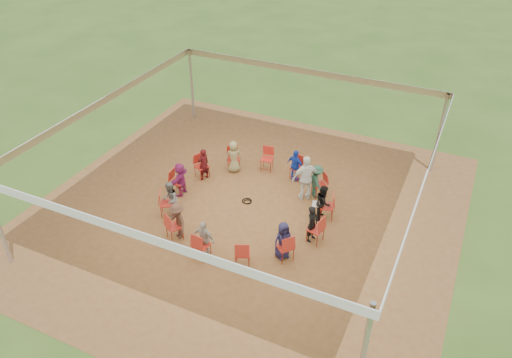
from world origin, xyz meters
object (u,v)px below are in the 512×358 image
at_px(chair_2, 297,168).
at_px(person_seated_0, 323,202).
at_px(person_seated_5, 180,179).
at_px(standing_person, 306,178).
at_px(person_seated_3, 234,157).
at_px(chair_5, 202,166).
at_px(laptop, 318,202).
at_px(chair_10, 243,253).
at_px(person_seated_7, 177,221).
at_px(chair_1, 319,185).
at_px(chair_7, 167,203).
at_px(person_seated_2, 295,166).
at_px(chair_4, 233,159).
at_px(chair_8, 174,226).
at_px(person_seated_4, 203,164).
at_px(chair_9, 201,245).
at_px(chair_0, 327,206).
at_px(cable_coil, 247,201).
at_px(chair_6, 178,182).
at_px(person_seated_1, 316,181).
at_px(person_seated_8, 204,239).
at_px(person_seated_6, 170,199).
at_px(chair_3, 267,159).
at_px(person_seated_10, 312,224).
at_px(person_seated_9, 283,240).

bearing_deg(chair_2, person_seated_0, 149.66).
distance_m(person_seated_5, standing_person, 4.17).
bearing_deg(person_seated_5, chair_2, 125.57).
bearing_deg(person_seated_3, chair_5, 8.23).
bearing_deg(laptop, chair_2, 21.34).
bearing_deg(chair_10, person_seated_7, 149.66).
bearing_deg(chair_1, chair_7, 83.08).
bearing_deg(person_seated_2, chair_1, 171.77).
bearing_deg(chair_4, person_seated_5, 30.34).
distance_m(chair_8, person_seated_4, 3.29).
height_order(chair_9, person_seated_4, person_seated_4).
bearing_deg(person_seated_4, chair_2, 140.03).
distance_m(person_seated_2, standing_person, 1.16).
height_order(chair_0, cable_coil, chair_0).
height_order(chair_7, person_seated_4, person_seated_4).
distance_m(chair_0, cable_coil, 2.68).
relative_size(chair_2, chair_4, 1.00).
bearing_deg(chair_6, chair_5, 166.15).
bearing_deg(person_seated_3, person_seated_1, 138.46).
bearing_deg(chair_5, person_seated_2, 136.89).
distance_m(person_seated_4, standing_person, 3.68).
relative_size(chair_0, person_seated_1, 0.75).
relative_size(chair_2, person_seated_3, 0.75).
xyz_separation_m(chair_6, chair_10, (3.53, -2.21, 0.00)).
bearing_deg(chair_10, chair_5, 110.77).
distance_m(chair_5, person_seated_8, 4.08).
distance_m(person_seated_4, person_seated_5, 1.16).
height_order(person_seated_1, person_seated_7, same).
xyz_separation_m(chair_4, person_seated_5, (-0.88, -2.13, 0.15)).
bearing_deg(person_seated_6, chair_3, 125.57).
bearing_deg(person_seated_8, chair_7, 154.95).
relative_size(chair_7, chair_10, 1.00).
bearing_deg(person_seated_7, person_seated_10, 55.38).
height_order(chair_7, laptop, chair_7).
bearing_deg(chair_5, chair_3, 152.31).
bearing_deg(chair_6, chair_7, 13.85).
relative_size(person_seated_0, person_seated_2, 1.00).
bearing_deg(laptop, chair_6, 82.67).
relative_size(chair_8, person_seated_4, 0.75).
bearing_deg(person_seated_7, person_seated_1, 83.08).
xyz_separation_m(person_seated_1, person_seated_6, (-3.82, -2.90, 0.00)).
height_order(chair_0, standing_person, standing_person).
xyz_separation_m(chair_7, person_seated_0, (4.50, 1.96, 0.15)).
bearing_deg(person_seated_0, standing_person, 33.01).
bearing_deg(person_seated_4, person_seated_5, 13.85).
relative_size(chair_6, person_seated_5, 0.75).
height_order(person_seated_9, standing_person, standing_person).
distance_m(chair_2, person_seated_6, 4.63).
distance_m(chair_5, person_seated_5, 1.20).
relative_size(chair_0, person_seated_6, 0.75).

